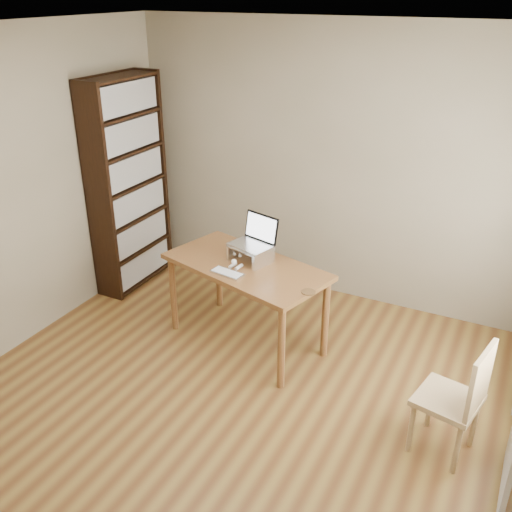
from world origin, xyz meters
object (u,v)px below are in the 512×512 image
(laptop, at_px, (254,237))
(chair, at_px, (459,396))
(cat, at_px, (249,252))
(desk, at_px, (246,275))
(keyboard, at_px, (227,273))
(bookshelf, at_px, (128,185))

(laptop, xyz_separation_m, chair, (1.83, -0.68, -0.48))
(laptop, bearing_deg, cat, -119.75)
(desk, bearing_deg, cat, 120.11)
(desk, height_order, keyboard, keyboard)
(laptop, distance_m, cat, 0.14)
(bookshelf, height_order, desk, bookshelf)
(laptop, relative_size, chair, 0.45)
(bookshelf, xyz_separation_m, keyboard, (1.52, -0.73, -0.29))
(laptop, height_order, chair, laptop)
(chair, bearing_deg, desk, 175.23)
(desk, bearing_deg, laptop, 105.29)
(keyboard, relative_size, cat, 0.60)
(bookshelf, bearing_deg, laptop, -13.14)
(desk, bearing_deg, bookshelf, 177.43)
(bookshelf, relative_size, keyboard, 7.35)
(keyboard, distance_m, chair, 1.93)
(bookshelf, distance_m, keyboard, 1.71)
(cat, bearing_deg, laptop, 50.93)
(cat, height_order, chair, cat)
(desk, xyz_separation_m, laptop, (-0.00, 0.14, 0.29))
(cat, bearing_deg, bookshelf, 171.56)
(cat, relative_size, chair, 0.55)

